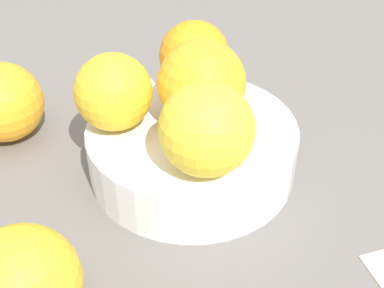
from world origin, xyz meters
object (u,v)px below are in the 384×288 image
Objects in this scene: orange_in_bowl_1 at (114,92)px; orange_in_bowl_3 at (194,56)px; orange_in_bowl_0 at (207,129)px; orange_loose_1 at (3,102)px; orange_loose_0 at (22,283)px; fruit_bowl at (192,149)px; orange_in_bowl_2 at (202,84)px.

orange_in_bowl_3 is at bearing -63.82° from orange_in_bowl_1.
orange_in_bowl_0 reaches higher than orange_loose_1.
orange_in_bowl_0 is 1.10× the size of orange_in_bowl_1.
orange_in_bowl_3 is 0.85× the size of orange_loose_1.
orange_in_bowl_3 is (4.34, -8.82, 0.01)cm from orange_in_bowl_1.
orange_in_bowl_1 is (8.16, 5.97, -0.36)cm from orange_in_bowl_0.
orange_in_bowl_1 is at bearing 116.18° from orange_in_bowl_3.
orange_loose_0 is at bearing 136.86° from orange_in_bowl_3.
orange_in_bowl_3 reaches higher than orange_loose_1.
orange_in_bowl_1 is 9.83cm from orange_in_bowl_3.
orange_in_bowl_1 reaches higher than orange_loose_1.
orange_in_bowl_0 is (-5.79, 0.56, 6.51)cm from fruit_bowl.
orange_in_bowl_2 reaches higher than orange_in_bowl_3.
orange_in_bowl_0 is at bearing -135.77° from orange_loose_1.
orange_in_bowl_2 is 0.97× the size of orange_loose_1.
orange_in_bowl_3 is at bearing -102.51° from orange_loose_1.
orange_in_bowl_3 is 20.12cm from orange_loose_1.
orange_in_bowl_3 is 26.75cm from orange_loose_0.
orange_in_bowl_1 is 0.85× the size of orange_loose_1.
fruit_bowl is 20.18cm from orange_loose_1.
fruit_bowl is 8.73cm from orange_in_bowl_0.
orange_loose_1 is (10.96, 16.86, 1.71)cm from fruit_bowl.
orange_in_bowl_0 is at bearing 174.48° from fruit_bowl.
orange_loose_1 reaches higher than orange_loose_0.
orange_in_bowl_0 is 17.30cm from orange_loose_0.
orange_loose_1 is at bearing 77.49° from orange_in_bowl_3.
orange_in_bowl_3 is at bearing -43.14° from orange_loose_0.
orange_in_bowl_1 reaches higher than orange_loose_0.
orange_loose_1 is (8.59, 10.33, -4.45)cm from orange_in_bowl_1.
orange_in_bowl_2 reaches higher than fruit_bowl.
orange_in_bowl_2 is 1.14× the size of orange_in_bowl_3.
fruit_bowl is 2.79× the size of orange_in_bowl_3.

